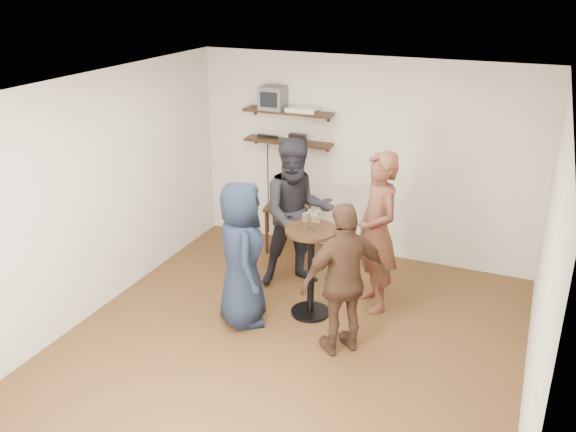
% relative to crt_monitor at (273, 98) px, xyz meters
% --- Properties ---
extents(room, '(4.58, 5.08, 2.68)m').
position_rel_crt_monitor_xyz_m(room, '(1.21, -2.38, -0.72)').
color(room, '#442816').
rests_on(room, ground).
extents(shelf_upper, '(1.20, 0.25, 0.04)m').
position_rel_crt_monitor_xyz_m(shelf_upper, '(0.21, 0.00, -0.17)').
color(shelf_upper, black).
rests_on(shelf_upper, room).
extents(shelf_lower, '(1.20, 0.25, 0.04)m').
position_rel_crt_monitor_xyz_m(shelf_lower, '(0.21, 0.00, -0.57)').
color(shelf_lower, black).
rests_on(shelf_lower, room).
extents(crt_monitor, '(0.32, 0.30, 0.30)m').
position_rel_crt_monitor_xyz_m(crt_monitor, '(0.00, 0.00, 0.00)').
color(crt_monitor, '#59595B').
rests_on(crt_monitor, shelf_upper).
extents(dvd_deck, '(0.40, 0.24, 0.06)m').
position_rel_crt_monitor_xyz_m(dvd_deck, '(0.41, 0.00, -0.12)').
color(dvd_deck, silver).
rests_on(dvd_deck, shelf_upper).
extents(radio, '(0.22, 0.10, 0.10)m').
position_rel_crt_monitor_xyz_m(radio, '(0.34, 0.00, -0.50)').
color(radio, black).
rests_on(radio, shelf_lower).
extents(power_strip, '(0.30, 0.05, 0.03)m').
position_rel_crt_monitor_xyz_m(power_strip, '(-0.11, 0.05, -0.54)').
color(power_strip, black).
rests_on(power_strip, shelf_lower).
extents(side_table, '(0.63, 0.63, 0.66)m').
position_rel_crt_monitor_xyz_m(side_table, '(0.30, -0.22, -1.46)').
color(side_table, black).
rests_on(side_table, room).
extents(vase_lilies, '(0.19, 0.20, 0.97)m').
position_rel_crt_monitor_xyz_m(vase_lilies, '(0.30, -0.22, -1.05)').
color(vase_lilies, white).
rests_on(vase_lilies, side_table).
extents(drinks_table, '(0.56, 0.56, 1.03)m').
position_rel_crt_monitor_xyz_m(drinks_table, '(1.19, -1.68, -1.36)').
color(drinks_table, black).
rests_on(drinks_table, room).
extents(wine_glass_fl, '(0.06, 0.06, 0.18)m').
position_rel_crt_monitor_xyz_m(wine_glass_fl, '(1.13, -1.71, -0.87)').
color(wine_glass_fl, silver).
rests_on(wine_glass_fl, drinks_table).
extents(wine_glass_fr, '(0.07, 0.07, 0.22)m').
position_rel_crt_monitor_xyz_m(wine_glass_fr, '(1.27, -1.71, -0.84)').
color(wine_glass_fr, silver).
rests_on(wine_glass_fr, drinks_table).
extents(wine_glass_bl, '(0.07, 0.07, 0.20)m').
position_rel_crt_monitor_xyz_m(wine_glass_bl, '(1.16, -1.63, -0.86)').
color(wine_glass_bl, silver).
rests_on(wine_glass_bl, drinks_table).
extents(wine_glass_br, '(0.06, 0.06, 0.19)m').
position_rel_crt_monitor_xyz_m(wine_glass_br, '(1.21, -1.68, -0.86)').
color(wine_glass_br, silver).
rests_on(wine_glass_br, drinks_table).
extents(person_plaid, '(0.75, 0.79, 1.81)m').
position_rel_crt_monitor_xyz_m(person_plaid, '(1.78, -1.22, -1.11)').
color(person_plaid, maroon).
rests_on(person_plaid, room).
extents(person_dark, '(1.11, 1.06, 1.81)m').
position_rel_crt_monitor_xyz_m(person_dark, '(0.77, -1.06, -1.11)').
color(person_dark, black).
rests_on(person_dark, room).
extents(person_navy, '(0.86, 0.93, 1.59)m').
position_rel_crt_monitor_xyz_m(person_navy, '(0.57, -2.10, -1.22)').
color(person_navy, '#161E32').
rests_on(person_navy, room).
extents(person_brown, '(0.91, 0.93, 1.57)m').
position_rel_crt_monitor_xyz_m(person_brown, '(1.73, -2.19, -1.23)').
color(person_brown, '#422A1C').
rests_on(person_brown, room).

